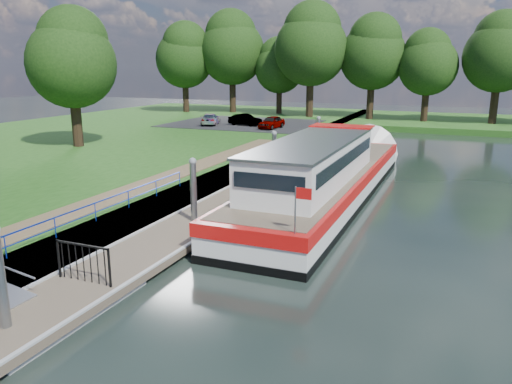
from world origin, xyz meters
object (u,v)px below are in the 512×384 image
at_px(car_a, 272,122).
at_px(car_c, 211,119).
at_px(barge, 329,175).
at_px(car_b, 245,120).
at_px(pontoon, 241,199).

xyz_separation_m(car_a, car_c, (-6.59, 0.57, -0.04)).
xyz_separation_m(barge, car_a, (-10.34, 19.01, 0.32)).
xyz_separation_m(barge, car_b, (-13.55, 20.32, 0.29)).
height_order(barge, car_a, barge).
xyz_separation_m(pontoon, car_c, (-13.34, 22.40, 1.19)).
relative_size(car_a, car_b, 1.02).
bearing_deg(barge, car_a, 118.54).
distance_m(barge, car_c, 25.89).
bearing_deg(barge, car_b, 123.71).
height_order(barge, car_c, barge).
distance_m(pontoon, car_c, 26.10).
xyz_separation_m(pontoon, barge, (3.60, 2.82, 0.90)).
relative_size(pontoon, car_b, 9.03).
relative_size(car_b, car_c, 0.89).
relative_size(pontoon, car_a, 8.87).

